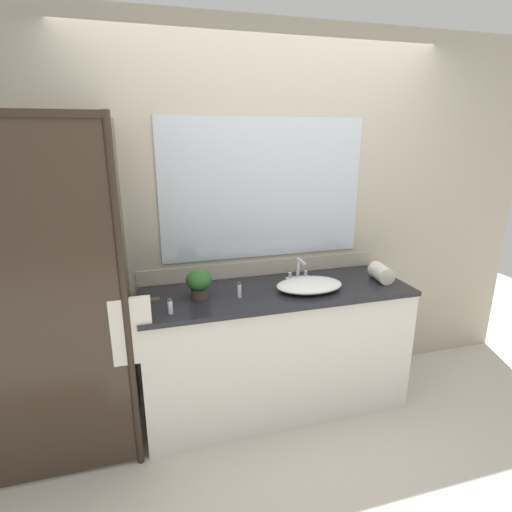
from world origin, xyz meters
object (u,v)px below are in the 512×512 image
faucet (298,273)px  rolled_towel_near_edge (381,273)px  amenity_bottle_body_wash (170,307)px  sink_basin (309,285)px  amenity_bottle_conditioner (239,290)px  potted_plant (199,282)px

faucet → rolled_towel_near_edge: size_ratio=0.88×
amenity_bottle_body_wash → rolled_towel_near_edge: 1.48m
sink_basin → amenity_bottle_conditioner: amenity_bottle_conditioner is taller
faucet → amenity_bottle_conditioner: 0.52m
faucet → amenity_bottle_body_wash: 0.97m
faucet → amenity_bottle_body_wash: bearing=-160.7°
potted_plant → amenity_bottle_body_wash: size_ratio=2.01×
potted_plant → amenity_bottle_conditioner: size_ratio=1.81×
potted_plant → amenity_bottle_body_wash: (-0.19, -0.19, -0.06)m
faucet → potted_plant: (-0.72, -0.13, 0.05)m
rolled_towel_near_edge → amenity_bottle_body_wash: bearing=-174.3°
sink_basin → potted_plant: bearing=175.1°
potted_plant → rolled_towel_near_edge: potted_plant is taller
amenity_bottle_body_wash → rolled_towel_near_edge: rolled_towel_near_edge is taller
faucet → sink_basin: bearing=-90.0°
potted_plant → amenity_bottle_body_wash: potted_plant is taller
amenity_bottle_conditioner → sink_basin: bearing=0.3°
amenity_bottle_conditioner → amenity_bottle_body_wash: amenity_bottle_conditioner is taller
potted_plant → amenity_bottle_conditioner: 0.26m
sink_basin → rolled_towel_near_edge: 0.56m
potted_plant → rolled_towel_near_edge: 1.28m
amenity_bottle_body_wash → faucet: bearing=19.3°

